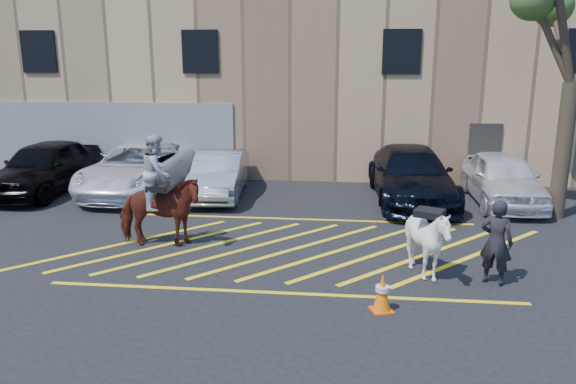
# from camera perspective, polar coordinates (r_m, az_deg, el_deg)

# --- Properties ---
(ground) EXTENTS (90.00, 90.00, 0.00)m
(ground) POSITION_cam_1_polar(r_m,az_deg,el_deg) (13.82, 0.64, -5.45)
(ground) COLOR black
(ground) RESTS_ON ground
(car_black_suv) EXTENTS (2.27, 5.18, 1.73)m
(car_black_suv) POSITION_cam_1_polar(r_m,az_deg,el_deg) (20.43, -23.47, 2.36)
(car_black_suv) COLOR black
(car_black_suv) RESTS_ON ground
(car_white_pickup) EXTENTS (2.87, 5.89, 1.61)m
(car_white_pickup) POSITION_cam_1_polar(r_m,az_deg,el_deg) (19.50, -14.94, 2.35)
(car_white_pickup) COLOR white
(car_white_pickup) RESTS_ON ground
(car_silver_sedan) EXTENTS (1.85, 4.47, 1.44)m
(car_silver_sedan) POSITION_cam_1_polar(r_m,az_deg,el_deg) (18.45, -7.00, 1.80)
(car_silver_sedan) COLOR #9B9FA9
(car_silver_sedan) RESTS_ON ground
(car_blue_suv) EXTENTS (2.66, 5.82, 1.65)m
(car_blue_suv) POSITION_cam_1_polar(r_m,az_deg,el_deg) (18.13, 12.38, 1.70)
(car_blue_suv) COLOR black
(car_blue_suv) RESTS_ON ground
(car_white_suv) EXTENTS (1.89, 4.66, 1.58)m
(car_white_suv) POSITION_cam_1_polar(r_m,az_deg,el_deg) (18.63, 20.95, 1.31)
(car_white_suv) COLOR white
(car_white_suv) RESTS_ON ground
(handler) EXTENTS (0.77, 0.68, 1.78)m
(handler) POSITION_cam_1_polar(r_m,az_deg,el_deg) (12.13, 20.41, -4.79)
(handler) COLOR black
(handler) RESTS_ON ground
(warehouse) EXTENTS (32.42, 10.20, 7.30)m
(warehouse) POSITION_cam_1_polar(r_m,az_deg,el_deg) (25.00, 3.27, 11.90)
(warehouse) COLOR tan
(warehouse) RESTS_ON ground
(hatching_zone) EXTENTS (12.60, 5.12, 0.01)m
(hatching_zone) POSITION_cam_1_polar(r_m,az_deg,el_deg) (13.54, 0.52, -5.86)
(hatching_zone) COLOR yellow
(hatching_zone) RESTS_ON ground
(mounted_bay) EXTENTS (2.15, 1.10, 2.75)m
(mounted_bay) POSITION_cam_1_polar(r_m,az_deg,el_deg) (13.80, -12.99, -1.03)
(mounted_bay) COLOR maroon
(mounted_bay) RESTS_ON ground
(saddled_white) EXTENTS (1.75, 1.83, 1.58)m
(saddled_white) POSITION_cam_1_polar(r_m,az_deg,el_deg) (12.04, 14.00, -4.88)
(saddled_white) COLOR white
(saddled_white) RESTS_ON ground
(traffic_cone) EXTENTS (0.49, 0.49, 0.73)m
(traffic_cone) POSITION_cam_1_polar(r_m,az_deg,el_deg) (10.52, 9.55, -10.03)
(traffic_cone) COLOR #F14809
(traffic_cone) RESTS_ON ground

